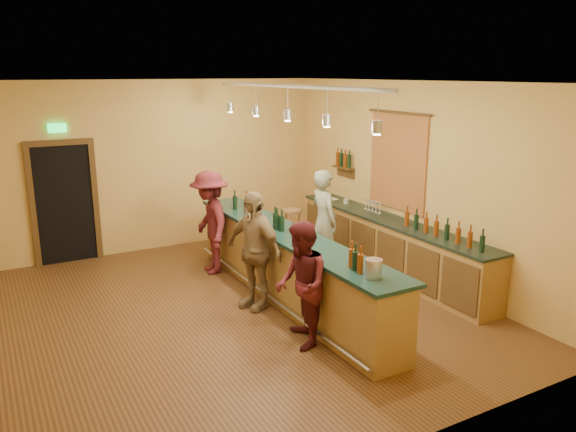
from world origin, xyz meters
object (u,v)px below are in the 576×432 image
customer_b (254,250)px  bar_stool (292,217)px  tasting_bar (288,261)px  bartender (324,222)px  customer_a (301,285)px  customer_c (210,222)px  back_counter (390,245)px

customer_b → bar_stool: bearing=119.1°
tasting_bar → bartender: size_ratio=2.88×
tasting_bar → bar_stool: tasting_bar is taller
customer_a → bar_stool: 4.00m
bartender → customer_c: (-1.69, 0.91, -0.01)m
tasting_bar → customer_a: 1.45m
bartender → customer_b: bartender is taller
back_counter → customer_c: bearing=150.1°
back_counter → customer_b: size_ratio=2.64×
bartender → customer_b: size_ratio=1.03×
back_counter → bar_stool: (-0.77, 2.02, 0.14)m
back_counter → bartender: bearing=147.3°
customer_c → bar_stool: (1.87, 0.51, -0.25)m
customer_c → customer_b: bearing=6.4°
back_counter → customer_a: 3.05m
tasting_bar → bartender: 1.41m
back_counter → customer_b: 2.66m
bartender → customer_a: bearing=143.9°
bartender → bar_stool: bartender is taller
customer_c → bar_stool: customer_c is taller
tasting_bar → bartender: bearing=34.6°
customer_a → tasting_bar: bearing=177.1°
customer_b → bar_stool: (1.87, 2.20, -0.24)m
bartender → customer_b: bearing=117.3°
bartender → bar_stool: 1.45m
tasting_bar → customer_b: (-0.55, 0.01, 0.26)m
customer_b → customer_c: customer_c is taller
tasting_bar → customer_a: size_ratio=3.21×
tasting_bar → customer_c: (-0.55, 1.70, 0.27)m
bartender → customer_c: 1.92m
back_counter → tasting_bar: (-2.08, -0.18, 0.12)m
back_counter → tasting_bar: bearing=-175.0°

